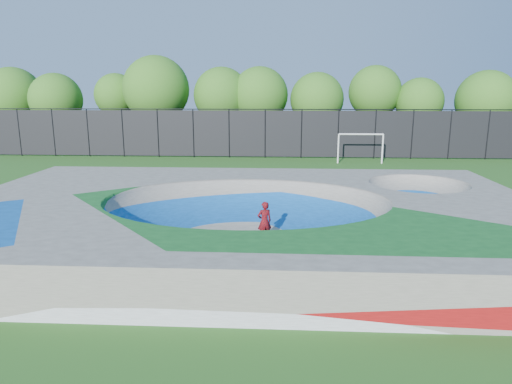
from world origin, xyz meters
TOP-DOWN VIEW (x-y plane):
  - ground at (0.00, 0.00)m, footprint 120.00×120.00m
  - skate_deck at (0.00, 0.00)m, footprint 22.00×14.00m
  - skater at (0.72, -0.49)m, footprint 0.65×0.54m
  - skateboard at (0.72, -0.49)m, footprint 0.81×0.44m
  - soccer_goal at (7.42, 18.40)m, footprint 3.49×0.12m
  - fence at (0.00, 21.00)m, footprint 48.09×0.09m
  - treeline at (-2.96, 25.72)m, footprint 52.88×7.69m

SIDE VIEW (x-z plane):
  - ground at x=0.00m, z-range 0.00..0.00m
  - skateboard at x=0.72m, z-range 0.00..0.05m
  - skate_deck at x=0.00m, z-range 0.00..1.50m
  - skater at x=0.72m, z-range 0.00..1.52m
  - soccer_goal at x=7.42m, z-range 0.45..2.76m
  - fence at x=0.00m, z-range 0.08..4.12m
  - treeline at x=-2.96m, z-range 0.70..9.31m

